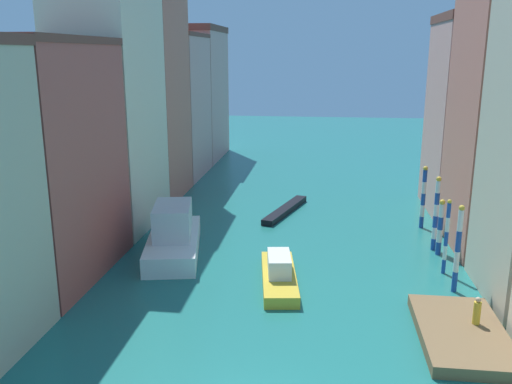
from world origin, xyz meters
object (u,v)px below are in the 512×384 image
(person_on_dock, at_px, (477,312))
(mooring_pole_0, at_px, (458,248))
(mooring_pole_1, at_px, (446,236))
(mooring_pole_4, at_px, (423,197))
(mooring_pole_2, at_px, (440,226))
(vaporetto_white, at_px, (173,236))
(mooring_pole_3, at_px, (436,213))
(motorboat_0, at_px, (279,274))
(gondola_black, at_px, (285,210))
(waterfront_dock, at_px, (462,334))

(person_on_dock, bearing_deg, mooring_pole_0, 88.72)
(mooring_pole_1, bearing_deg, mooring_pole_4, 88.99)
(mooring_pole_0, distance_m, mooring_pole_2, 6.09)
(mooring_pole_4, xyz_separation_m, vaporetto_white, (-17.94, -7.99, -1.27))
(mooring_pole_2, distance_m, mooring_pole_3, 1.15)
(vaporetto_white, xyz_separation_m, motorboat_0, (7.63, -4.10, -0.67))
(mooring_pole_1, xyz_separation_m, motorboat_0, (-10.14, -2.82, -1.83))
(mooring_pole_3, xyz_separation_m, mooring_pole_4, (0.01, 5.02, -0.15))
(person_on_dock, bearing_deg, vaporetto_white, 152.95)
(motorboat_0, bearing_deg, mooring_pole_0, 0.63)
(gondola_black, distance_m, motorboat_0, 14.94)
(mooring_pole_0, relative_size, mooring_pole_1, 1.08)
(person_on_dock, xyz_separation_m, motorboat_0, (-10.08, 4.94, -0.63))
(mooring_pole_4, distance_m, motorboat_0, 16.01)
(waterfront_dock, bearing_deg, motorboat_0, 149.48)
(person_on_dock, distance_m, vaporetto_white, 19.88)
(person_on_dock, height_order, mooring_pole_2, mooring_pole_2)
(mooring_pole_1, distance_m, vaporetto_white, 17.86)
(mooring_pole_1, distance_m, mooring_pole_4, 9.27)
(mooring_pole_0, bearing_deg, mooring_pole_2, 87.45)
(mooring_pole_4, height_order, gondola_black, mooring_pole_4)
(mooring_pole_0, xyz_separation_m, mooring_pole_2, (0.27, 6.05, -0.64))
(waterfront_dock, xyz_separation_m, person_on_dock, (0.77, 0.55, 0.95))
(mooring_pole_1, relative_size, gondola_black, 0.57)
(mooring_pole_2, height_order, motorboat_0, mooring_pole_2)
(person_on_dock, relative_size, gondola_black, 0.17)
(mooring_pole_0, xyz_separation_m, mooring_pole_3, (0.11, 6.96, 0.04))
(mooring_pole_2, bearing_deg, mooring_pole_3, 100.16)
(mooring_pole_1, bearing_deg, mooring_pole_2, 84.54)
(mooring_pole_2, bearing_deg, waterfront_dock, -95.63)
(vaporetto_white, bearing_deg, mooring_pole_2, 6.50)
(mooring_pole_2, relative_size, gondola_black, 0.47)
(mooring_pole_1, xyz_separation_m, mooring_pole_2, (0.32, 3.34, -0.43))
(waterfront_dock, relative_size, mooring_pole_2, 1.83)
(vaporetto_white, xyz_separation_m, gondola_black, (6.94, 10.81, -1.04))
(mooring_pole_0, distance_m, gondola_black, 18.53)
(waterfront_dock, distance_m, gondola_black, 22.73)
(waterfront_dock, bearing_deg, person_on_dock, 35.66)
(mooring_pole_1, distance_m, gondola_black, 16.38)
(mooring_pole_0, xyz_separation_m, motorboat_0, (-10.19, -0.11, -2.05))
(gondola_black, bearing_deg, mooring_pole_0, -53.69)
(mooring_pole_2, xyz_separation_m, motorboat_0, (-10.46, -6.17, -1.40))
(person_on_dock, height_order, vaporetto_white, vaporetto_white)
(waterfront_dock, distance_m, mooring_pole_4, 17.75)
(mooring_pole_0, xyz_separation_m, gondola_black, (-10.88, 14.81, -2.41))
(mooring_pole_0, distance_m, motorboat_0, 10.39)
(mooring_pole_1, relative_size, mooring_pole_4, 0.96)
(mooring_pole_2, distance_m, gondola_black, 14.29)
(mooring_pole_0, bearing_deg, mooring_pole_3, 89.11)
(waterfront_dock, relative_size, mooring_pole_3, 1.36)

